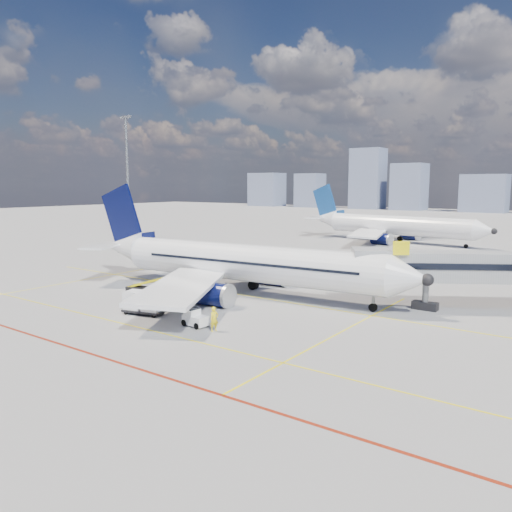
{
  "coord_description": "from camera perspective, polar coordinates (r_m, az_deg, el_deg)",
  "views": [
    {
      "loc": [
        30.14,
        -31.32,
        11.05
      ],
      "look_at": [
        1.25,
        8.79,
        4.0
      ],
      "focal_mm": 35.0,
      "sensor_mm": 36.0,
      "label": 1
    }
  ],
  "objects": [
    {
      "name": "floodlight_mast_nw",
      "position": [
        111.09,
        -14.48,
        9.17
      ],
      "size": [
        3.2,
        0.61,
        25.45
      ],
      "color": "gray",
      "rests_on": "ground"
    },
    {
      "name": "main_aircraft",
      "position": [
        51.0,
        -2.46,
        -0.72
      ],
      "size": [
        38.65,
        33.64,
        11.28
      ],
      "rotation": [
        0.0,
        0.0,
        0.08
      ],
      "color": "white",
      "rests_on": "ground"
    },
    {
      "name": "apron_markings",
      "position": [
        42.62,
        -12.16,
        -7.09
      ],
      "size": [
        90.0,
        35.12,
        0.01
      ],
      "color": "yellow",
      "rests_on": "ground"
    },
    {
      "name": "cargo_dolly",
      "position": [
        44.07,
        -12.68,
        -5.15
      ],
      "size": [
        3.89,
        2.45,
        1.98
      ],
      "rotation": [
        0.0,
        0.0,
        0.25
      ],
      "color": "black",
      "rests_on": "ground"
    },
    {
      "name": "ramp_worker",
      "position": [
        38.32,
        -4.8,
        -7.2
      ],
      "size": [
        0.66,
        0.8,
        1.9
      ],
      "primitive_type": "imported",
      "rotation": [
        0.0,
        0.0,
        1.23
      ],
      "color": "yellow",
      "rests_on": "ground"
    },
    {
      "name": "ground",
      "position": [
        44.85,
        -7.94,
        -6.23
      ],
      "size": [
        420.0,
        420.0,
        0.0
      ],
      "primitive_type": "plane",
      "color": "gray",
      "rests_on": "ground"
    },
    {
      "name": "distant_skyline",
      "position": [
        225.05,
        25.52,
        6.79
      ],
      "size": [
        251.84,
        15.38,
        27.83
      ],
      "color": "gray",
      "rests_on": "ground"
    },
    {
      "name": "belt_loader",
      "position": [
        52.33,
        -12.52,
        -3.64
      ],
      "size": [
        5.42,
        2.44,
        2.18
      ],
      "rotation": [
        0.0,
        0.0,
        0.25
      ],
      "color": "black",
      "rests_on": "ground"
    },
    {
      "name": "baggage_tug",
      "position": [
        39.9,
        -7.05,
        -7.01
      ],
      "size": [
        2.15,
        1.44,
        1.42
      ],
      "rotation": [
        0.0,
        0.0,
        -0.11
      ],
      "color": "white",
      "rests_on": "ground"
    },
    {
      "name": "second_aircraft",
      "position": [
        101.27,
        15.17,
        3.4
      ],
      "size": [
        38.85,
        33.69,
        11.39
      ],
      "rotation": [
        0.0,
        0.0,
        -0.15
      ],
      "color": "white",
      "rests_on": "ground"
    }
  ]
}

